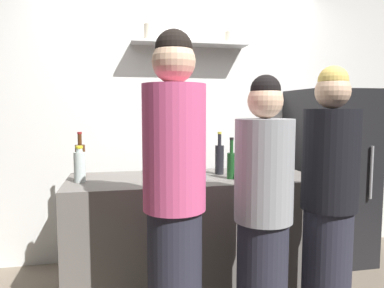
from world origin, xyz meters
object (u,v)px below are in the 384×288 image
at_px(person_grey_hoodie, 263,215).
at_px(person_blonde, 329,203).
at_px(refrigerator, 329,175).
at_px(person_pink_top, 174,199).
at_px(baking_pan, 180,175).
at_px(wine_bottle_amber_glass, 80,158).
at_px(wine_bottle_dark_glass, 219,158).
at_px(utensil_holder, 286,168).
at_px(wine_bottle_green_glass, 231,164).
at_px(water_bottle_plastic, 80,166).

height_order(person_grey_hoodie, person_blonde, person_blonde).
height_order(refrigerator, person_grey_hoodie, person_grey_hoodie).
bearing_deg(person_pink_top, person_blonde, 113.52).
relative_size(baking_pan, wine_bottle_amber_glass, 1.02).
bearing_deg(wine_bottle_dark_glass, baking_pan, -161.03).
distance_m(utensil_holder, person_blonde, 0.57).
height_order(utensil_holder, wine_bottle_green_glass, wine_bottle_green_glass).
distance_m(baking_pan, water_bottle_plastic, 0.72).
distance_m(wine_bottle_amber_glass, water_bottle_plastic, 0.34).
xyz_separation_m(refrigerator, person_blonde, (-0.64, -1.02, 0.03)).
xyz_separation_m(refrigerator, person_grey_hoodie, (-1.09, -1.07, -0.00)).
xyz_separation_m(baking_pan, utensil_holder, (0.81, -0.06, 0.04)).
relative_size(wine_bottle_green_glass, person_blonde, 0.18).
xyz_separation_m(wine_bottle_amber_glass, person_grey_hoodie, (1.11, -1.02, -0.23)).
distance_m(wine_bottle_amber_glass, person_pink_top, 1.20).
bearing_deg(person_grey_hoodie, person_pink_top, -17.53).
bearing_deg(utensil_holder, person_blonde, -87.84).
relative_size(water_bottle_plastic, person_blonde, 0.15).
height_order(baking_pan, person_grey_hoodie, person_grey_hoodie).
distance_m(wine_bottle_dark_glass, person_blonde, 0.91).
xyz_separation_m(utensil_holder, person_blonde, (0.02, -0.55, -0.13)).
distance_m(utensil_holder, water_bottle_plastic, 1.52).
bearing_deg(person_blonde, water_bottle_plastic, 71.48).
xyz_separation_m(wine_bottle_amber_glass, person_pink_top, (0.59, -1.05, -0.10)).
xyz_separation_m(wine_bottle_dark_glass, person_blonde, (0.50, -0.73, -0.19)).
height_order(wine_bottle_amber_glass, person_pink_top, person_pink_top).
height_order(refrigerator, wine_bottle_green_glass, refrigerator).
xyz_separation_m(wine_bottle_amber_glass, wine_bottle_dark_glass, (1.07, -0.23, -0.00)).
bearing_deg(person_pink_top, utensil_holder, 142.36).
bearing_deg(water_bottle_plastic, wine_bottle_green_glass, -4.94).
height_order(wine_bottle_green_glass, wine_bottle_amber_glass, wine_bottle_amber_glass).
distance_m(utensil_holder, wine_bottle_dark_glass, 0.51).
relative_size(wine_bottle_dark_glass, person_grey_hoodie, 0.21).
relative_size(baking_pan, person_grey_hoodie, 0.21).
height_order(baking_pan, wine_bottle_green_glass, wine_bottle_green_glass).
relative_size(wine_bottle_green_glass, wine_bottle_dark_glass, 0.91).
bearing_deg(baking_pan, person_grey_hoodie, -60.84).
bearing_deg(baking_pan, water_bottle_plastic, 179.01).
bearing_deg(baking_pan, utensil_holder, -4.51).
distance_m(wine_bottle_dark_glass, water_bottle_plastic, 1.05).
xyz_separation_m(refrigerator, wine_bottle_green_glass, (-1.10, -0.48, 0.21)).
height_order(refrigerator, utensil_holder, refrigerator).
xyz_separation_m(wine_bottle_green_glass, water_bottle_plastic, (-1.08, 0.09, 0.00)).
bearing_deg(wine_bottle_dark_glass, person_grey_hoodie, -86.83).
bearing_deg(person_blonde, person_grey_hoodie, 100.14).
bearing_deg(person_blonde, utensil_holder, 5.91).
xyz_separation_m(water_bottle_plastic, person_blonde, (1.54, -0.63, -0.18)).
bearing_deg(person_blonde, wine_bottle_dark_glass, 37.90).
bearing_deg(wine_bottle_green_glass, person_blonde, -49.43).
xyz_separation_m(wine_bottle_dark_glass, water_bottle_plastic, (-1.04, -0.10, -0.01)).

